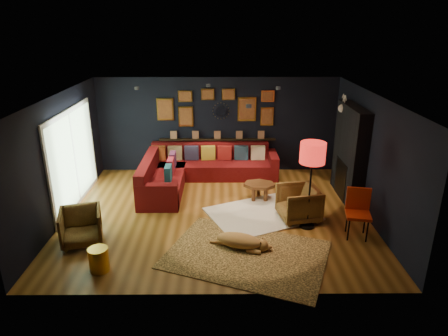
{
  "coord_description": "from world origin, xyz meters",
  "views": [
    {
      "loc": [
        0.1,
        -7.89,
        4.02
      ],
      "look_at": [
        0.16,
        0.3,
        0.96
      ],
      "focal_mm": 32.0,
      "sensor_mm": 36.0,
      "label": 1
    }
  ],
  "objects_px": {
    "armchair_right": "(299,202)",
    "floor_lamp": "(312,156)",
    "armchair_left": "(81,225)",
    "gold_stool": "(99,260)",
    "sectional": "(194,171)",
    "orange_chair": "(358,209)",
    "coffee_table": "(259,186)",
    "pouf": "(171,186)",
    "dog": "(239,238)"
  },
  "relations": [
    {
      "from": "gold_stool",
      "to": "pouf",
      "type": "bearing_deg",
      "value": 75.13
    },
    {
      "from": "floor_lamp",
      "to": "sectional",
      "type": "bearing_deg",
      "value": 135.84
    },
    {
      "from": "armchair_left",
      "to": "floor_lamp",
      "type": "distance_m",
      "value": 4.61
    },
    {
      "from": "coffee_table",
      "to": "armchair_right",
      "type": "distance_m",
      "value": 1.26
    },
    {
      "from": "gold_stool",
      "to": "floor_lamp",
      "type": "bearing_deg",
      "value": 21.25
    },
    {
      "from": "sectional",
      "to": "armchair_left",
      "type": "height_order",
      "value": "sectional"
    },
    {
      "from": "coffee_table",
      "to": "floor_lamp",
      "type": "relative_size",
      "value": 0.45
    },
    {
      "from": "orange_chair",
      "to": "floor_lamp",
      "type": "bearing_deg",
      "value": 170.79
    },
    {
      "from": "orange_chair",
      "to": "dog",
      "type": "height_order",
      "value": "orange_chair"
    },
    {
      "from": "dog",
      "to": "armchair_left",
      "type": "bearing_deg",
      "value": -164.79
    },
    {
      "from": "sectional",
      "to": "dog",
      "type": "height_order",
      "value": "sectional"
    },
    {
      "from": "armchair_left",
      "to": "orange_chair",
      "type": "distance_m",
      "value": 5.33
    },
    {
      "from": "pouf",
      "to": "orange_chair",
      "type": "xyz_separation_m",
      "value": [
        3.89,
        -2.03,
        0.38
      ]
    },
    {
      "from": "armchair_right",
      "to": "dog",
      "type": "xyz_separation_m",
      "value": [
        -1.3,
        -1.13,
        -0.2
      ]
    },
    {
      "from": "floor_lamp",
      "to": "gold_stool",
      "type": "bearing_deg",
      "value": -158.75
    },
    {
      "from": "coffee_table",
      "to": "orange_chair",
      "type": "xyz_separation_m",
      "value": [
        1.77,
        -1.67,
        0.24
      ]
    },
    {
      "from": "armchair_right",
      "to": "floor_lamp",
      "type": "bearing_deg",
      "value": 11.73
    },
    {
      "from": "pouf",
      "to": "gold_stool",
      "type": "bearing_deg",
      "value": -104.87
    },
    {
      "from": "dog",
      "to": "armchair_right",
      "type": "bearing_deg",
      "value": 59.9
    },
    {
      "from": "pouf",
      "to": "dog",
      "type": "bearing_deg",
      "value": -58.2
    },
    {
      "from": "armchair_right",
      "to": "dog",
      "type": "relative_size",
      "value": 0.68
    },
    {
      "from": "pouf",
      "to": "gold_stool",
      "type": "height_order",
      "value": "gold_stool"
    },
    {
      "from": "pouf",
      "to": "dog",
      "type": "xyz_separation_m",
      "value": [
        1.55,
        -2.51,
        0.01
      ]
    },
    {
      "from": "coffee_table",
      "to": "armchair_right",
      "type": "bearing_deg",
      "value": -54.03
    },
    {
      "from": "coffee_table",
      "to": "armchair_right",
      "type": "height_order",
      "value": "armchair_right"
    },
    {
      "from": "gold_stool",
      "to": "armchair_left",
      "type": "bearing_deg",
      "value": 122.73
    },
    {
      "from": "armchair_right",
      "to": "floor_lamp",
      "type": "xyz_separation_m",
      "value": [
        0.13,
        -0.33,
        1.13
      ]
    },
    {
      "from": "floor_lamp",
      "to": "dog",
      "type": "height_order",
      "value": "floor_lamp"
    },
    {
      "from": "dog",
      "to": "orange_chair",
      "type": "bearing_deg",
      "value": 30.49
    },
    {
      "from": "armchair_left",
      "to": "gold_stool",
      "type": "distance_m",
      "value": 1.08
    },
    {
      "from": "gold_stool",
      "to": "floor_lamp",
      "type": "relative_size",
      "value": 0.23
    },
    {
      "from": "orange_chair",
      "to": "floor_lamp",
      "type": "height_order",
      "value": "floor_lamp"
    },
    {
      "from": "gold_stool",
      "to": "dog",
      "type": "height_order",
      "value": "gold_stool"
    },
    {
      "from": "sectional",
      "to": "pouf",
      "type": "relative_size",
      "value": 7.03
    },
    {
      "from": "armchair_left",
      "to": "gold_stool",
      "type": "bearing_deg",
      "value": -73.53
    },
    {
      "from": "sectional",
      "to": "armchair_left",
      "type": "xyz_separation_m",
      "value": [
        -1.94,
        -3.01,
        0.06
      ]
    },
    {
      "from": "gold_stool",
      "to": "orange_chair",
      "type": "bearing_deg",
      "value": 13.89
    },
    {
      "from": "dog",
      "to": "floor_lamp",
      "type": "bearing_deg",
      "value": 47.99
    },
    {
      "from": "sectional",
      "to": "orange_chair",
      "type": "height_order",
      "value": "orange_chair"
    },
    {
      "from": "armchair_right",
      "to": "orange_chair",
      "type": "xyz_separation_m",
      "value": [
        1.03,
        -0.65,
        0.17
      ]
    },
    {
      "from": "sectional",
      "to": "gold_stool",
      "type": "height_order",
      "value": "sectional"
    },
    {
      "from": "dog",
      "to": "gold_stool",
      "type": "bearing_deg",
      "value": -144.71
    },
    {
      "from": "orange_chair",
      "to": "coffee_table",
      "type": "bearing_deg",
      "value": 147.22
    },
    {
      "from": "coffee_table",
      "to": "gold_stool",
      "type": "xyz_separation_m",
      "value": [
        -2.97,
        -2.84,
        -0.12
      ]
    },
    {
      "from": "sectional",
      "to": "coffee_table",
      "type": "bearing_deg",
      "value": -33.45
    },
    {
      "from": "pouf",
      "to": "gold_stool",
      "type": "xyz_separation_m",
      "value": [
        -0.85,
        -3.21,
        0.02
      ]
    },
    {
      "from": "coffee_table",
      "to": "orange_chair",
      "type": "distance_m",
      "value": 2.44
    },
    {
      "from": "armchair_left",
      "to": "armchair_right",
      "type": "xyz_separation_m",
      "value": [
        4.29,
        0.92,
        0.03
      ]
    },
    {
      "from": "pouf",
      "to": "armchair_right",
      "type": "bearing_deg",
      "value": -25.79
    },
    {
      "from": "coffee_table",
      "to": "dog",
      "type": "height_order",
      "value": "coffee_table"
    }
  ]
}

